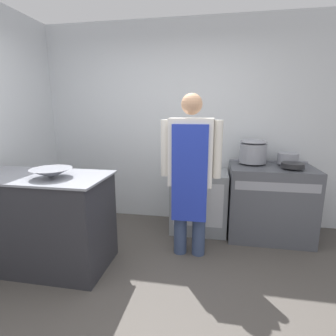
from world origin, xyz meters
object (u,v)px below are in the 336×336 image
person_cook (191,167)px  mixing_bowl (51,173)px  sauce_pot (288,158)px  stove (269,202)px  stock_pot (253,151)px  fridge_unit (199,200)px  saute_pan (293,165)px

person_cook → mixing_bowl: bearing=-157.3°
person_cook → sauce_pot: 1.32m
mixing_bowl → person_cook: bearing=22.7°
person_cook → stove: bearing=32.6°
stove → stock_pot: 0.65m
stove → sauce_pot: 0.57m
mixing_bowl → stock_pot: size_ratio=1.16×
fridge_unit → mixing_bowl: size_ratio=2.07×
person_cook → stock_pot: person_cook is taller
stock_pot → stove: bearing=-27.5°
stove → person_cook: size_ratio=0.57×
mixing_bowl → fridge_unit: bearing=41.9°
fridge_unit → mixing_bowl: mixing_bowl is taller
fridge_unit → person_cook: 0.87m
stove → sauce_pot: bearing=30.3°
mixing_bowl → saute_pan: bearing=22.9°
person_cook → saute_pan: bearing=23.2°
fridge_unit → mixing_bowl: 1.84m
mixing_bowl → sauce_pot: size_ratio=1.57×
person_cook → mixing_bowl: (-1.23, -0.51, 0.01)m
fridge_unit → stock_pot: stock_pot is taller
stock_pot → saute_pan: size_ratio=1.32×
mixing_bowl → sauce_pot: (2.35, 1.22, -0.00)m
stove → person_cook: 1.21m
person_cook → sauce_pot: (1.11, 0.70, 0.00)m
mixing_bowl → saute_pan: 2.55m
fridge_unit → saute_pan: (1.05, -0.17, 0.55)m
mixing_bowl → sauce_pot: sauce_pot is taller
person_cook → mixing_bowl: person_cook is taller
sauce_pot → saute_pan: bearing=-90.0°
person_cook → stock_pot: 1.00m
stove → fridge_unit: (-0.86, 0.06, -0.06)m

